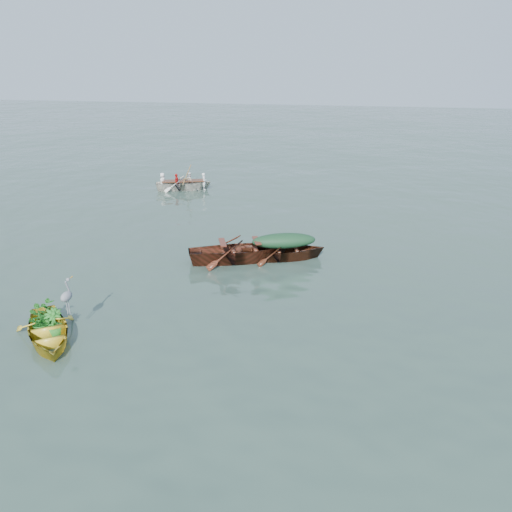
{
  "coord_description": "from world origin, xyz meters",
  "views": [
    {
      "loc": [
        3.66,
        -13.09,
        6.39
      ],
      "look_at": [
        0.35,
        1.68,
        0.5
      ],
      "focal_mm": 35.0,
      "sensor_mm": 36.0,
      "label": 1
    }
  ],
  "objects_px": {
    "yellow_dinghy": "(49,340)",
    "green_tarp_boat": "(283,259)",
    "rowed_boat": "(184,190)",
    "open_wooden_boat": "(240,261)",
    "heron": "(67,302)"
  },
  "relations": [
    {
      "from": "open_wooden_boat",
      "to": "rowed_boat",
      "type": "distance_m",
      "value": 10.83
    },
    {
      "from": "green_tarp_boat",
      "to": "rowed_boat",
      "type": "bearing_deg",
      "value": 18.2
    },
    {
      "from": "yellow_dinghy",
      "to": "heron",
      "type": "bearing_deg",
      "value": 5.19
    },
    {
      "from": "rowed_boat",
      "to": "yellow_dinghy",
      "type": "bearing_deg",
      "value": 168.62
    },
    {
      "from": "open_wooden_boat",
      "to": "heron",
      "type": "xyz_separation_m",
      "value": [
        -2.89,
        -5.73,
        0.9
      ]
    },
    {
      "from": "yellow_dinghy",
      "to": "heron",
      "type": "xyz_separation_m",
      "value": [
        0.4,
        0.39,
        0.9
      ]
    },
    {
      "from": "green_tarp_boat",
      "to": "rowed_boat",
      "type": "xyz_separation_m",
      "value": [
        -6.93,
        8.81,
        0.0
      ]
    },
    {
      "from": "green_tarp_boat",
      "to": "yellow_dinghy",
      "type": "bearing_deg",
      "value": 124.56
    },
    {
      "from": "open_wooden_boat",
      "to": "heron",
      "type": "bearing_deg",
      "value": 131.01
    },
    {
      "from": "yellow_dinghy",
      "to": "heron",
      "type": "distance_m",
      "value": 1.06
    },
    {
      "from": "yellow_dinghy",
      "to": "green_tarp_boat",
      "type": "height_order",
      "value": "green_tarp_boat"
    },
    {
      "from": "open_wooden_boat",
      "to": "rowed_boat",
      "type": "bearing_deg",
      "value": 8.31
    },
    {
      "from": "rowed_boat",
      "to": "open_wooden_boat",
      "type": "bearing_deg",
      "value": -169.01
    },
    {
      "from": "green_tarp_boat",
      "to": "heron",
      "type": "height_order",
      "value": "heron"
    },
    {
      "from": "green_tarp_boat",
      "to": "heron",
      "type": "relative_size",
      "value": 4.38
    }
  ]
}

